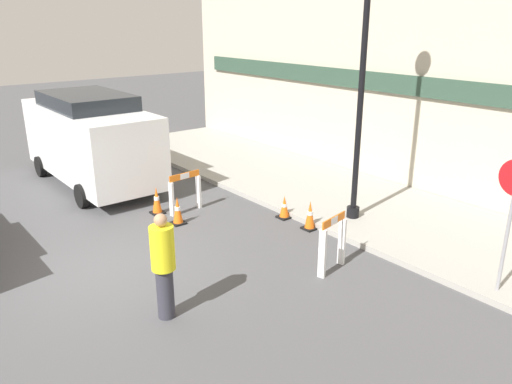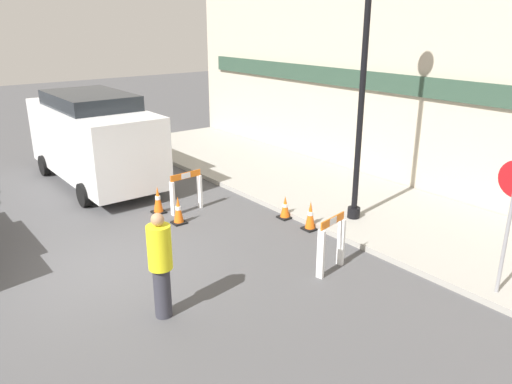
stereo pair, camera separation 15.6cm
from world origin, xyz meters
TOP-DOWN VIEW (x-y plane):
  - ground_plane at (0.00, 0.00)m, footprint 60.00×60.00m
  - sidewalk_slab at (0.00, 6.41)m, footprint 18.00×3.82m
  - storefront_facade at (0.00, 8.39)m, footprint 18.00×0.22m
  - streetlamp_post at (1.48, 5.47)m, footprint 0.44×0.44m
  - stop_sign at (5.16, 4.86)m, footprint 0.60×0.07m
  - barricade_0 at (-1.46, 2.81)m, footprint 0.20×0.86m
  - barricade_1 at (2.80, 3.36)m, footprint 0.27×0.75m
  - traffic_cone_0 at (-1.79, 2.22)m, footprint 0.30×0.30m
  - traffic_cone_1 at (1.17, 4.40)m, footprint 0.30×0.30m
  - traffic_cone_2 at (-0.92, 2.28)m, footprint 0.30×0.30m
  - traffic_cone_3 at (0.32, 4.40)m, footprint 0.30×0.30m
  - person_worker at (2.23, 0.23)m, footprint 0.51×0.51m
  - work_van at (-4.98, 1.95)m, footprint 5.36×2.14m

SIDE VIEW (x-z plane):
  - ground_plane at x=0.00m, z-range 0.00..0.00m
  - sidewalk_slab at x=0.00m, z-range 0.00..0.12m
  - traffic_cone_3 at x=0.32m, z-range -0.01..0.53m
  - traffic_cone_2 at x=-0.92m, z-range -0.01..0.64m
  - traffic_cone_1 at x=1.17m, z-range -0.01..0.65m
  - traffic_cone_0 at x=-1.79m, z-range -0.01..0.66m
  - barricade_0 at x=-1.46m, z-range 0.04..1.02m
  - barricade_1 at x=2.80m, z-range 0.03..1.11m
  - person_worker at x=2.23m, z-range 0.06..1.79m
  - work_van at x=-4.98m, z-range 0.11..2.64m
  - stop_sign at x=5.16m, z-range 0.51..2.77m
  - storefront_facade at x=0.00m, z-range 0.00..5.50m
  - streetlamp_post at x=1.48m, z-range 0.95..7.25m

